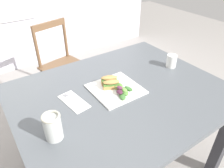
{
  "coord_description": "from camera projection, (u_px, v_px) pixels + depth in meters",
  "views": [
    {
      "loc": [
        -0.68,
        -0.89,
        1.5
      ],
      "look_at": [
        -0.06,
        0.03,
        0.76
      ],
      "focal_mm": 34.07,
      "sensor_mm": 36.0,
      "label": 1
    }
  ],
  "objects": [
    {
      "name": "ground_plane",
      "position": [
        120.0,
        159.0,
        1.77
      ],
      "size": [
        8.11,
        8.11,
        0.0
      ],
      "primitive_type": "plane",
      "color": "gray"
    },
    {
      "name": "dining_table",
      "position": [
        121.0,
        105.0,
        1.36
      ],
      "size": [
        1.27,
        1.02,
        0.74
      ],
      "color": "#51565B",
      "rests_on": "ground"
    },
    {
      "name": "chair_wooden_far",
      "position": [
        63.0,
        66.0,
        2.17
      ],
      "size": [
        0.48,
        0.48,
        0.87
      ],
      "color": "brown",
      "rests_on": "ground"
    },
    {
      "name": "plate_lunch",
      "position": [
        116.0,
        89.0,
        1.31
      ],
      "size": [
        0.29,
        0.29,
        0.01
      ],
      "primitive_type": "cube",
      "color": "white",
      "rests_on": "dining_table"
    },
    {
      "name": "sandwich_half_front",
      "position": [
        111.0,
        84.0,
        1.3
      ],
      "size": [
        0.11,
        0.09,
        0.06
      ],
      "color": "tan",
      "rests_on": "plate_lunch"
    },
    {
      "name": "sandwich_half_back",
      "position": [
        109.0,
        80.0,
        1.34
      ],
      "size": [
        0.11,
        0.09,
        0.06
      ],
      "color": "tan",
      "rests_on": "plate_lunch"
    },
    {
      "name": "salad_mixed_greens",
      "position": [
        122.0,
        90.0,
        1.27
      ],
      "size": [
        0.12,
        0.17,
        0.04
      ],
      "color": "#518438",
      "rests_on": "plate_lunch"
    },
    {
      "name": "napkin_folded",
      "position": [
        74.0,
        101.0,
        1.22
      ],
      "size": [
        0.12,
        0.22,
        0.0
      ],
      "primitive_type": "cube",
      "rotation": [
        0.0,
        0.0,
        0.13
      ],
      "color": "white",
      "rests_on": "dining_table"
    },
    {
      "name": "fork_on_napkin",
      "position": [
        72.0,
        100.0,
        1.22
      ],
      "size": [
        0.06,
        0.18,
        0.0
      ],
      "color": "silver",
      "rests_on": "napkin_folded"
    },
    {
      "name": "mason_jar_iced_tea",
      "position": [
        53.0,
        128.0,
        0.96
      ],
      "size": [
        0.09,
        0.09,
        0.13
      ],
      "color": "#995623",
      "rests_on": "dining_table"
    },
    {
      "name": "cup_extra_side",
      "position": [
        171.0,
        61.0,
        1.54
      ],
      "size": [
        0.07,
        0.07,
        0.09
      ],
      "primitive_type": "cylinder",
      "color": "white",
      "rests_on": "dining_table"
    }
  ]
}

